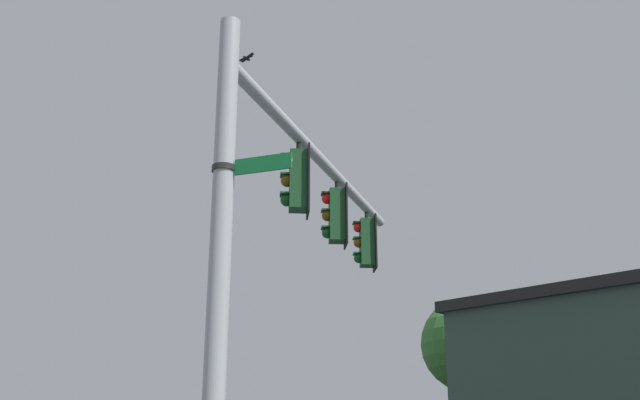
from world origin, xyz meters
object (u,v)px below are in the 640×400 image
Objects in this scene: traffic_light_mid_outer at (366,243)px; bird_flying at (247,58)px; traffic_light_mid_inner at (336,216)px; street_name_sign at (239,167)px; traffic_light_nearest_pole at (297,181)px.

traffic_light_mid_outer is 5.03m from bird_flying.
traffic_light_mid_inner and traffic_light_mid_outer have the same top height.
bird_flying is (2.96, 0.04, 3.31)m from street_name_sign.
traffic_light_nearest_pole is 2.72m from bird_flying.
traffic_light_mid_inner is 4.60× the size of bird_flying.
bird_flying reaches higher than traffic_light_mid_inner.
traffic_light_mid_outer is 4.60× the size of bird_flying.
traffic_light_mid_outer is (3.82, -1.72, 0.00)m from traffic_light_nearest_pole.
street_name_sign is at bearing 160.90° from traffic_light_nearest_pole.
traffic_light_mid_inner is 3.46m from bird_flying.
bird_flying is at bearing 68.38° from traffic_light_nearest_pole.
street_name_sign is at bearing 157.80° from traffic_light_mid_outer.
traffic_light_mid_outer is at bearing -24.23° from traffic_light_mid_inner.
traffic_light_mid_outer is at bearing -24.23° from traffic_light_nearest_pole.
bird_flying is at bearing 130.58° from traffic_light_mid_inner.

